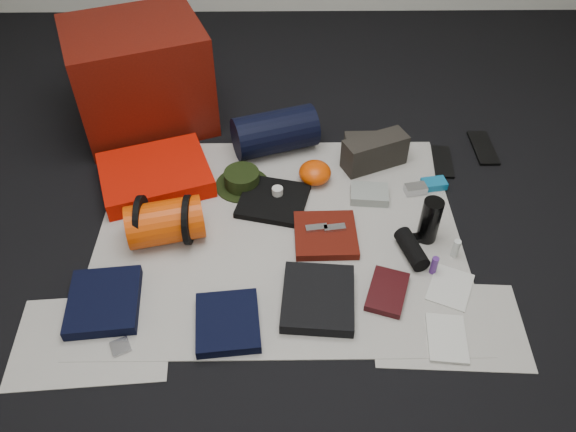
{
  "coord_description": "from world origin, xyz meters",
  "views": [
    {
      "loc": [
        0.02,
        -1.74,
        1.81
      ],
      "look_at": [
        0.04,
        0.0,
        0.1
      ],
      "focal_mm": 35.0,
      "sensor_mm": 36.0,
      "label": 1
    }
  ],
  "objects_px": {
    "stuff_sack": "(165,222)",
    "water_bottle": "(430,220)",
    "red_cabinet": "(140,77)",
    "paperback_book": "(387,292)",
    "navy_duffel": "(275,132)",
    "sleeping_pad": "(155,175)",
    "compact_camera": "(415,189)"
  },
  "relations": [
    {
      "from": "stuff_sack",
      "to": "water_bottle",
      "type": "relative_size",
      "value": 1.49
    },
    {
      "from": "stuff_sack",
      "to": "water_bottle",
      "type": "distance_m",
      "value": 1.14
    },
    {
      "from": "red_cabinet",
      "to": "paperback_book",
      "type": "bearing_deg",
      "value": -67.47
    },
    {
      "from": "navy_duffel",
      "to": "water_bottle",
      "type": "height_order",
      "value": "navy_duffel"
    },
    {
      "from": "paperback_book",
      "to": "red_cabinet",
      "type": "bearing_deg",
      "value": 152.65
    },
    {
      "from": "sleeping_pad",
      "to": "navy_duffel",
      "type": "xyz_separation_m",
      "value": [
        0.58,
        0.26,
        0.06
      ]
    },
    {
      "from": "water_bottle",
      "to": "compact_camera",
      "type": "xyz_separation_m",
      "value": [
        0.0,
        0.3,
        -0.09
      ]
    },
    {
      "from": "red_cabinet",
      "to": "sleeping_pad",
      "type": "bearing_deg",
      "value": -97.72
    },
    {
      "from": "stuff_sack",
      "to": "sleeping_pad",
      "type": "bearing_deg",
      "value": 106.46
    },
    {
      "from": "stuff_sack",
      "to": "navy_duffel",
      "type": "relative_size",
      "value": 0.77
    },
    {
      "from": "sleeping_pad",
      "to": "water_bottle",
      "type": "distance_m",
      "value": 1.31
    },
    {
      "from": "stuff_sack",
      "to": "navy_duffel",
      "type": "xyz_separation_m",
      "value": [
        0.47,
        0.63,
        0.01
      ]
    },
    {
      "from": "water_bottle",
      "to": "red_cabinet",
      "type": "bearing_deg",
      "value": 146.3
    },
    {
      "from": "stuff_sack",
      "to": "compact_camera",
      "type": "bearing_deg",
      "value": 13.98
    },
    {
      "from": "red_cabinet",
      "to": "paperback_book",
      "type": "height_order",
      "value": "red_cabinet"
    },
    {
      "from": "water_bottle",
      "to": "paperback_book",
      "type": "bearing_deg",
      "value": -124.78
    },
    {
      "from": "paperback_book",
      "to": "sleeping_pad",
      "type": "bearing_deg",
      "value": 165.2
    },
    {
      "from": "compact_camera",
      "to": "stuff_sack",
      "type": "bearing_deg",
      "value": -176.51
    },
    {
      "from": "stuff_sack",
      "to": "red_cabinet",
      "type": "bearing_deg",
      "value": 104.54
    },
    {
      "from": "sleeping_pad",
      "to": "compact_camera",
      "type": "relative_size",
      "value": 5.02
    },
    {
      "from": "red_cabinet",
      "to": "stuff_sack",
      "type": "distance_m",
      "value": 0.94
    },
    {
      "from": "compact_camera",
      "to": "red_cabinet",
      "type": "bearing_deg",
      "value": 145.46
    },
    {
      "from": "red_cabinet",
      "to": "sleeping_pad",
      "type": "xyz_separation_m",
      "value": [
        0.12,
        -0.52,
        -0.23
      ]
    },
    {
      "from": "sleeping_pad",
      "to": "navy_duffel",
      "type": "relative_size",
      "value": 1.21
    },
    {
      "from": "red_cabinet",
      "to": "navy_duffel",
      "type": "relative_size",
      "value": 1.6
    },
    {
      "from": "compact_camera",
      "to": "paperback_book",
      "type": "relative_size",
      "value": 0.46
    },
    {
      "from": "sleeping_pad",
      "to": "water_bottle",
      "type": "height_order",
      "value": "water_bottle"
    },
    {
      "from": "sleeping_pad",
      "to": "stuff_sack",
      "type": "bearing_deg",
      "value": -73.54
    },
    {
      "from": "stuff_sack",
      "to": "navy_duffel",
      "type": "bearing_deg",
      "value": 53.26
    },
    {
      "from": "red_cabinet",
      "to": "navy_duffel",
      "type": "xyz_separation_m",
      "value": [
        0.7,
        -0.27,
        -0.16
      ]
    },
    {
      "from": "navy_duffel",
      "to": "compact_camera",
      "type": "bearing_deg",
      "value": -45.7
    },
    {
      "from": "sleeping_pad",
      "to": "red_cabinet",
      "type": "bearing_deg",
      "value": 103.16
    }
  ]
}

